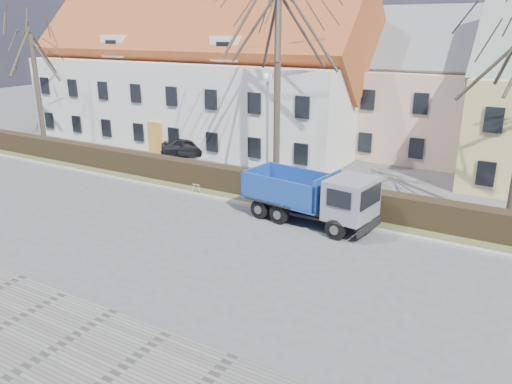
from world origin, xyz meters
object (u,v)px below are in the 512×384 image
Objects in this scene: dump_truck at (305,195)px; parked_car_a at (190,147)px; cart_frame at (193,188)px; streetlight at (267,134)px.

dump_truck is 14.04m from parked_car_a.
streetlight is at bearing 33.91° from cart_frame.
parked_car_a reaches higher than cart_frame.
cart_frame is 0.17× the size of parked_car_a.
streetlight is 9.84m from parked_car_a.
parked_car_a is (-8.49, 4.28, -2.54)m from streetlight.
cart_frame is 8.32m from parked_car_a.
parked_car_a is (-5.18, 6.51, 0.36)m from cart_frame.
cart_frame is at bearing -165.47° from parked_car_a.
parked_car_a is at bearing 156.73° from dump_truck.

